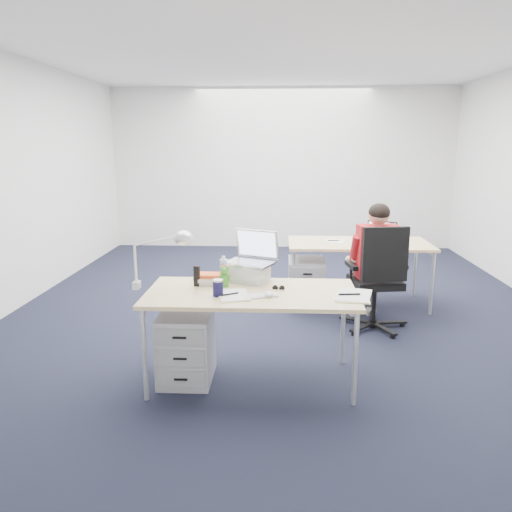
% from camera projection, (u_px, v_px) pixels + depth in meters
% --- Properties ---
extents(floor, '(7.00, 7.00, 0.00)m').
position_uv_depth(floor, '(282.00, 308.00, 5.69)').
color(floor, black).
rests_on(floor, ground).
extents(room, '(6.02, 7.02, 2.80)m').
position_uv_depth(room, '(283.00, 155.00, 5.32)').
color(room, silver).
rests_on(room, ground).
extents(desk_near, '(1.60, 0.80, 0.73)m').
position_uv_depth(desk_near, '(252.00, 297.00, 3.81)').
color(desk_near, tan).
rests_on(desk_near, ground).
extents(desk_far, '(1.60, 0.80, 0.73)m').
position_uv_depth(desk_far, '(359.00, 246.00, 5.70)').
color(desk_far, tan).
rests_on(desk_far, ground).
extents(office_chair, '(0.77, 0.77, 1.07)m').
position_uv_depth(office_chair, '(375.00, 300.00, 4.98)').
color(office_chair, black).
rests_on(office_chair, ground).
extents(seated_person, '(0.42, 0.71, 1.26)m').
position_uv_depth(seated_person, '(372.00, 264.00, 5.08)').
color(seated_person, '#A7171C').
rests_on(seated_person, ground).
extents(drawer_pedestal_near, '(0.40, 0.50, 0.55)m').
position_uv_depth(drawer_pedestal_near, '(187.00, 346.00, 3.92)').
color(drawer_pedestal_near, '#ADAEB2').
rests_on(drawer_pedestal_near, ground).
extents(drawer_pedestal_far, '(0.40, 0.50, 0.55)m').
position_uv_depth(drawer_pedestal_far, '(306.00, 283.00, 5.70)').
color(drawer_pedestal_far, '#ADAEB2').
rests_on(drawer_pedestal_far, ground).
extents(silver_laptop, '(0.47, 0.43, 0.40)m').
position_uv_depth(silver_laptop, '(249.00, 257.00, 4.05)').
color(silver_laptop, silver).
rests_on(silver_laptop, desk_near).
extents(wireless_keyboard, '(0.28, 0.19, 0.01)m').
position_uv_depth(wireless_keyboard, '(260.00, 296.00, 3.67)').
color(wireless_keyboard, white).
rests_on(wireless_keyboard, desk_near).
extents(computer_mouse, '(0.08, 0.11, 0.04)m').
position_uv_depth(computer_mouse, '(269.00, 294.00, 3.67)').
color(computer_mouse, white).
rests_on(computer_mouse, desk_near).
extents(headphones, '(0.26, 0.21, 0.04)m').
position_uv_depth(headphones, '(208.00, 278.00, 4.09)').
color(headphones, black).
rests_on(headphones, desk_near).
extents(can_koozie, '(0.09, 0.09, 0.13)m').
position_uv_depth(can_koozie, '(218.00, 288.00, 3.67)').
color(can_koozie, '#16133B').
rests_on(can_koozie, desk_near).
extents(water_bottle, '(0.09, 0.09, 0.21)m').
position_uv_depth(water_bottle, '(224.00, 268.00, 4.08)').
color(water_bottle, silver).
rests_on(water_bottle, desk_near).
extents(bear_figurine, '(0.10, 0.08, 0.16)m').
position_uv_depth(bear_figurine, '(225.00, 276.00, 3.91)').
color(bear_figurine, '#288022').
rests_on(bear_figurine, desk_near).
extents(book_stack, '(0.23, 0.20, 0.09)m').
position_uv_depth(book_stack, '(210.00, 279.00, 3.98)').
color(book_stack, silver).
rests_on(book_stack, desk_near).
extents(cordless_phone, '(0.05, 0.04, 0.16)m').
position_uv_depth(cordless_phone, '(197.00, 276.00, 3.92)').
color(cordless_phone, black).
rests_on(cordless_phone, desk_near).
extents(papers_left, '(0.28, 0.34, 0.01)m').
position_uv_depth(papers_left, '(232.00, 296.00, 3.68)').
color(papers_left, '#F9FF93').
rests_on(papers_left, desk_near).
extents(papers_right, '(0.30, 0.38, 0.01)m').
position_uv_depth(papers_right, '(353.00, 296.00, 3.67)').
color(papers_right, '#F9FF93').
rests_on(papers_right, desk_near).
extents(sunglasses, '(0.10, 0.06, 0.02)m').
position_uv_depth(sunglasses, '(279.00, 288.00, 3.85)').
color(sunglasses, black).
rests_on(sunglasses, desk_near).
extents(desk_lamp, '(0.45, 0.24, 0.48)m').
position_uv_depth(desk_lamp, '(154.00, 259.00, 3.81)').
color(desk_lamp, silver).
rests_on(desk_lamp, desk_near).
extents(dark_laptop, '(0.45, 0.44, 0.25)m').
position_uv_depth(dark_laptop, '(380.00, 232.00, 5.66)').
color(dark_laptop, black).
rests_on(dark_laptop, desk_far).
extents(far_cup, '(0.09, 0.09, 0.11)m').
position_uv_depth(far_cup, '(375.00, 235.00, 5.87)').
color(far_cup, white).
rests_on(far_cup, desk_far).
extents(far_papers, '(0.24, 0.31, 0.01)m').
position_uv_depth(far_papers, '(335.00, 241.00, 5.74)').
color(far_papers, white).
rests_on(far_papers, desk_far).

